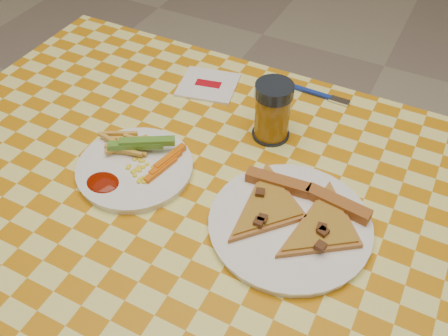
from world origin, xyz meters
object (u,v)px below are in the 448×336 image
(drink_glass, at_px, (273,112))
(plate_left, at_px, (135,169))
(plate_right, at_px, (290,225))
(table, at_px, (222,240))

(drink_glass, bearing_deg, plate_left, -131.38)
(plate_right, distance_m, drink_glass, 0.24)
(table, height_order, plate_right, plate_right)
(table, relative_size, plate_right, 4.88)
(plate_right, xyz_separation_m, drink_glass, (-0.12, 0.20, 0.05))
(table, relative_size, plate_left, 6.17)
(plate_left, bearing_deg, drink_glass, 48.62)
(plate_right, bearing_deg, table, -168.49)
(plate_left, relative_size, plate_right, 0.79)
(plate_right, bearing_deg, plate_left, -178.79)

